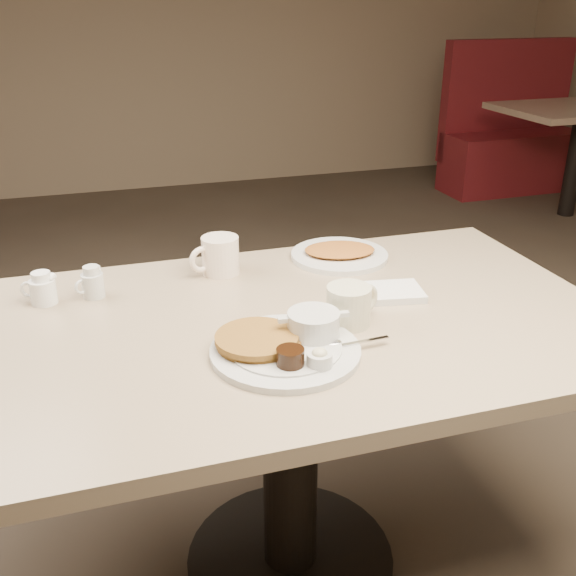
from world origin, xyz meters
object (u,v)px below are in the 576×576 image
object	(u,v)px
coffee_mug_near	(350,305)
coffee_mug_far	(219,256)
creamer_right	(42,289)
hash_plate	(339,254)
diner_table	(290,383)
booth_back_right	(517,138)
main_plate	(287,342)
creamer_left	(92,283)

from	to	relation	value
coffee_mug_near	coffee_mug_far	bearing A→B (deg)	120.40
creamer_right	hash_plate	xyz separation A→B (m)	(0.79, 0.07, -0.02)
hash_plate	coffee_mug_near	bearing A→B (deg)	-108.13
diner_table	coffee_mug_far	world-z (taller)	coffee_mug_far
coffee_mug_near	booth_back_right	size ratio (longest dim) A/B	0.12
main_plate	creamer_left	xyz separation A→B (m)	(-0.37, 0.40, 0.01)
coffee_mug_near	creamer_left	distance (m)	0.63
main_plate	booth_back_right	bearing A→B (deg)	48.49
hash_plate	creamer_right	bearing A→B (deg)	-175.14
coffee_mug_far	booth_back_right	world-z (taller)	booth_back_right
main_plate	booth_back_right	xyz separation A→B (m)	(2.84, 3.21, -0.36)
coffee_mug_far	creamer_left	distance (m)	0.33
coffee_mug_far	creamer_right	distance (m)	0.45
coffee_mug_near	creamer_right	world-z (taller)	coffee_mug_near
diner_table	coffee_mug_far	distance (m)	0.40
coffee_mug_far	hash_plate	world-z (taller)	coffee_mug_far
coffee_mug_far	creamer_left	xyz separation A→B (m)	(-0.33, -0.06, -0.01)
diner_table	coffee_mug_near	size ratio (longest dim) A/B	9.85
main_plate	creamer_right	distance (m)	0.63
creamer_right	coffee_mug_far	bearing A→B (deg)	7.55
creamer_right	booth_back_right	xyz separation A→B (m)	(3.33, 2.81, -0.38)
creamer_left	hash_plate	bearing A→B (deg)	5.50
main_plate	coffee_mug_far	bearing A→B (deg)	95.89
main_plate	creamer_left	world-z (taller)	creamer_left
creamer_left	hash_plate	distance (m)	0.67
hash_plate	booth_back_right	world-z (taller)	booth_back_right
creamer_left	creamer_right	world-z (taller)	same
coffee_mug_near	creamer_right	bearing A→B (deg)	154.50
coffee_mug_near	hash_plate	world-z (taller)	coffee_mug_near
coffee_mug_near	booth_back_right	xyz separation A→B (m)	(2.67, 3.13, -0.39)
diner_table	main_plate	world-z (taller)	main_plate
coffee_mug_far	creamer_right	world-z (taller)	coffee_mug_far
main_plate	creamer_left	bearing A→B (deg)	132.94
main_plate	coffee_mug_far	world-z (taller)	coffee_mug_far
coffee_mug_near	creamer_left	bearing A→B (deg)	149.79
creamer_left	diner_table	bearing A→B (deg)	-31.51
diner_table	coffee_mug_near	bearing A→B (deg)	-25.36
coffee_mug_far	diner_table	bearing A→B (deg)	-72.70
creamer_right	hash_plate	world-z (taller)	creamer_right
coffee_mug_far	booth_back_right	xyz separation A→B (m)	(2.89, 2.75, -0.39)
main_plate	booth_back_right	distance (m)	4.30
main_plate	hash_plate	size ratio (longest dim) A/B	1.22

